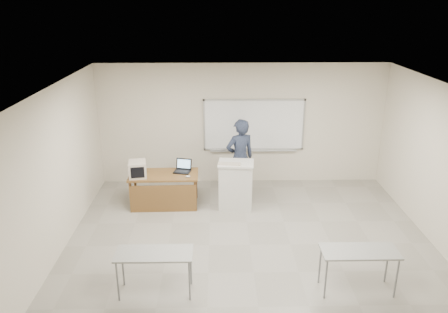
{
  "coord_description": "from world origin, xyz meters",
  "views": [
    {
      "loc": [
        -0.62,
        -6.34,
        4.43
      ],
      "look_at": [
        -0.47,
        2.2,
        1.32
      ],
      "focal_mm": 35.0,
      "sensor_mm": 36.0,
      "label": 1
    }
  ],
  "objects_px": {
    "instructor_desk": "(164,184)",
    "podium": "(236,185)",
    "whiteboard": "(254,126)",
    "mouse": "(188,176)",
    "crt_monitor": "(137,169)",
    "keyboard": "(229,164)",
    "laptop": "(182,169)",
    "presenter": "(240,158)"
  },
  "relations": [
    {
      "from": "mouse",
      "to": "crt_monitor",
      "type": "bearing_deg",
      "value": 179.39
    },
    {
      "from": "podium",
      "to": "crt_monitor",
      "type": "height_order",
      "value": "crt_monitor"
    },
    {
      "from": "whiteboard",
      "to": "presenter",
      "type": "bearing_deg",
      "value": -114.28
    },
    {
      "from": "presenter",
      "to": "instructor_desk",
      "type": "bearing_deg",
      "value": -1.7
    },
    {
      "from": "whiteboard",
      "to": "laptop",
      "type": "height_order",
      "value": "whiteboard"
    },
    {
      "from": "instructor_desk",
      "to": "podium",
      "type": "height_order",
      "value": "podium"
    },
    {
      "from": "instructor_desk",
      "to": "presenter",
      "type": "xyz_separation_m",
      "value": [
        1.72,
        0.58,
        0.38
      ]
    },
    {
      "from": "crt_monitor",
      "to": "instructor_desk",
      "type": "bearing_deg",
      "value": -7.72
    },
    {
      "from": "crt_monitor",
      "to": "keyboard",
      "type": "relative_size",
      "value": 0.87
    },
    {
      "from": "whiteboard",
      "to": "presenter",
      "type": "relative_size",
      "value": 1.32
    },
    {
      "from": "mouse",
      "to": "presenter",
      "type": "bearing_deg",
      "value": 33.16
    },
    {
      "from": "crt_monitor",
      "to": "mouse",
      "type": "distance_m",
      "value": 1.11
    },
    {
      "from": "instructor_desk",
      "to": "laptop",
      "type": "xyz_separation_m",
      "value": [
        0.4,
        0.27,
        0.25
      ]
    },
    {
      "from": "instructor_desk",
      "to": "keyboard",
      "type": "xyz_separation_m",
      "value": [
        1.45,
        -0.16,
        0.53
      ]
    },
    {
      "from": "keyboard",
      "to": "crt_monitor",
      "type": "bearing_deg",
      "value": -176.43
    },
    {
      "from": "whiteboard",
      "to": "mouse",
      "type": "xyz_separation_m",
      "value": [
        -1.55,
        -1.52,
        -0.71
      ]
    },
    {
      "from": "instructor_desk",
      "to": "presenter",
      "type": "distance_m",
      "value": 1.85
    },
    {
      "from": "instructor_desk",
      "to": "mouse",
      "type": "distance_m",
      "value": 0.6
    },
    {
      "from": "whiteboard",
      "to": "keyboard",
      "type": "xyz_separation_m",
      "value": [
        -0.65,
        -1.59,
        -0.39
      ]
    },
    {
      "from": "presenter",
      "to": "whiteboard",
      "type": "bearing_deg",
      "value": -134.71
    },
    {
      "from": "whiteboard",
      "to": "podium",
      "type": "height_order",
      "value": "whiteboard"
    },
    {
      "from": "keyboard",
      "to": "presenter",
      "type": "xyz_separation_m",
      "value": [
        0.27,
        0.74,
        -0.15
      ]
    },
    {
      "from": "podium",
      "to": "mouse",
      "type": "bearing_deg",
      "value": -171.76
    },
    {
      "from": "crt_monitor",
      "to": "keyboard",
      "type": "bearing_deg",
      "value": -13.22
    },
    {
      "from": "laptop",
      "to": "keyboard",
      "type": "bearing_deg",
      "value": -9.27
    },
    {
      "from": "mouse",
      "to": "podium",
      "type": "bearing_deg",
      "value": 5.97
    },
    {
      "from": "podium",
      "to": "crt_monitor",
      "type": "xyz_separation_m",
      "value": [
        -2.15,
        0.03,
        0.38
      ]
    },
    {
      "from": "crt_monitor",
      "to": "keyboard",
      "type": "height_order",
      "value": "same"
    },
    {
      "from": "podium",
      "to": "presenter",
      "type": "xyz_separation_m",
      "value": [
        0.12,
        0.62,
        0.4
      ]
    },
    {
      "from": "crt_monitor",
      "to": "mouse",
      "type": "bearing_deg",
      "value": -12.94
    },
    {
      "from": "laptop",
      "to": "mouse",
      "type": "bearing_deg",
      "value": -54.3
    },
    {
      "from": "mouse",
      "to": "presenter",
      "type": "xyz_separation_m",
      "value": [
        1.17,
        0.67,
        0.17
      ]
    },
    {
      "from": "podium",
      "to": "keyboard",
      "type": "height_order",
      "value": "keyboard"
    },
    {
      "from": "whiteboard",
      "to": "laptop",
      "type": "relative_size",
      "value": 6.95
    },
    {
      "from": "whiteboard",
      "to": "presenter",
      "type": "height_order",
      "value": "whiteboard"
    },
    {
      "from": "instructor_desk",
      "to": "keyboard",
      "type": "distance_m",
      "value": 1.55
    },
    {
      "from": "instructor_desk",
      "to": "crt_monitor",
      "type": "distance_m",
      "value": 0.66
    },
    {
      "from": "laptop",
      "to": "presenter",
      "type": "relative_size",
      "value": 0.19
    },
    {
      "from": "whiteboard",
      "to": "crt_monitor",
      "type": "bearing_deg",
      "value": -151.46
    },
    {
      "from": "podium",
      "to": "keyboard",
      "type": "xyz_separation_m",
      "value": [
        -0.15,
        -0.12,
        0.55
      ]
    },
    {
      "from": "podium",
      "to": "presenter",
      "type": "bearing_deg",
      "value": 84.81
    },
    {
      "from": "mouse",
      "to": "presenter",
      "type": "distance_m",
      "value": 1.36
    }
  ]
}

